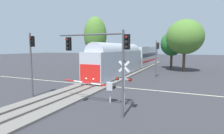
# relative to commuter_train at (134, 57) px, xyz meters

# --- Properties ---
(ground_plane) EXTENTS (220.00, 220.00, 0.00)m
(ground_plane) POSITION_rel_commuter_train_xyz_m (-0.00, -17.09, -2.80)
(ground_plane) COLOR #333338
(road_centre_stripe) EXTENTS (44.00, 0.20, 0.01)m
(road_centre_stripe) POSITION_rel_commuter_train_xyz_m (-0.00, -17.09, -2.79)
(road_centre_stripe) COLOR beige
(road_centre_stripe) RESTS_ON ground
(railway_track) EXTENTS (4.40, 80.00, 0.32)m
(railway_track) POSITION_rel_commuter_train_xyz_m (-0.00, -17.09, -2.70)
(railway_track) COLOR slate
(railway_track) RESTS_ON ground
(commuter_train) EXTENTS (3.04, 39.82, 5.16)m
(commuter_train) POSITION_rel_commuter_train_xyz_m (0.00, 0.00, 0.00)
(commuter_train) COLOR #B2B7C1
(commuter_train) RESTS_ON railway_track
(crossing_gate_near) EXTENTS (5.31, 0.40, 1.80)m
(crossing_gate_near) POSITION_rel_commuter_train_xyz_m (4.29, -23.17, -1.38)
(crossing_gate_near) COLOR #B7B7BC
(crossing_gate_near) RESTS_ON ground
(crossing_signal_mast) EXTENTS (1.36, 0.44, 3.85)m
(crossing_signal_mast) POSITION_rel_commuter_train_xyz_m (6.21, -23.56, -0.45)
(crossing_signal_mast) COLOR #B2B2B7
(crossing_signal_mast) RESTS_ON ground
(traffic_signal_near_right) EXTENTS (5.59, 0.38, 5.97)m
(traffic_signal_near_right) POSITION_rel_commuter_train_xyz_m (5.52, -25.99, 1.74)
(traffic_signal_near_right) COLOR #4C4C51
(traffic_signal_near_right) RESTS_ON ground
(traffic_signal_far_side) EXTENTS (0.53, 0.38, 5.85)m
(traffic_signal_far_side) POSITION_rel_commuter_train_xyz_m (6.19, -8.18, 1.11)
(traffic_signal_far_side) COLOR #4C4C51
(traffic_signal_far_side) RESTS_ON ground
(traffic_signal_median) EXTENTS (0.53, 0.38, 6.17)m
(traffic_signal_median) POSITION_rel_commuter_train_xyz_m (-2.82, -24.46, 1.32)
(traffic_signal_median) COLOR #4C4C51
(traffic_signal_median) RESTS_ON ground
(oak_far_right) EXTENTS (7.12, 7.12, 10.24)m
(oak_far_right) POSITION_rel_commuter_train_xyz_m (9.88, 1.45, 4.03)
(oak_far_right) COLOR #4C3828
(oak_far_right) RESTS_ON ground
(oak_behind_train) EXTENTS (5.39, 5.39, 11.97)m
(oak_behind_train) POSITION_rel_commuter_train_xyz_m (-9.88, 1.24, 4.81)
(oak_behind_train) COLOR #4C3828
(oak_behind_train) RESTS_ON ground
(elm_centre_background) EXTENTS (4.91, 4.91, 8.26)m
(elm_centre_background) POSITION_rel_commuter_train_xyz_m (7.11, 5.58, 2.76)
(elm_centre_background) COLOR #4C3828
(elm_centre_background) RESTS_ON ground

